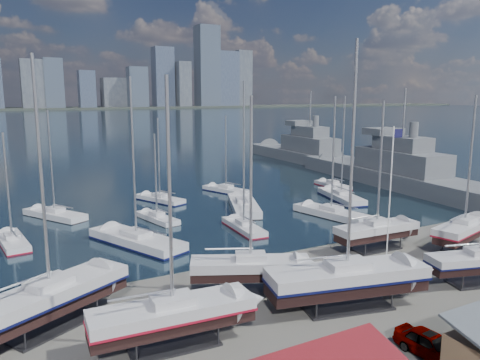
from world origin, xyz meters
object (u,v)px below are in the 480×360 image
sailboat_cradle_0 (50,297)px  naval_ship_west (309,156)px  car_a (431,345)px  naval_ship_east (400,177)px  flagpole (391,187)px

sailboat_cradle_0 → naval_ship_west: bearing=12.7°
sailboat_cradle_0 → car_a: (19.42, -14.70, -1.40)m
naval_ship_east → naval_ship_west: size_ratio=1.08×
naval_ship_west → car_a: size_ratio=10.16×
car_a → sailboat_cradle_0: bearing=138.5°
naval_ship_east → car_a: size_ratio=10.94×
naval_ship_east → car_a: (-39.59, -39.10, -0.89)m
car_a → flagpole: 16.66m
car_a → naval_ship_west: bearing=53.7°
sailboat_cradle_0 → flagpole: bearing=-33.6°
naval_ship_east → car_a: 55.65m
car_a → flagpole: bearing=49.3°
naval_ship_west → car_a: (-44.00, -70.72, -0.89)m
sailboat_cradle_0 → naval_ship_west: size_ratio=0.39×
naval_ship_east → flagpole: 41.03m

